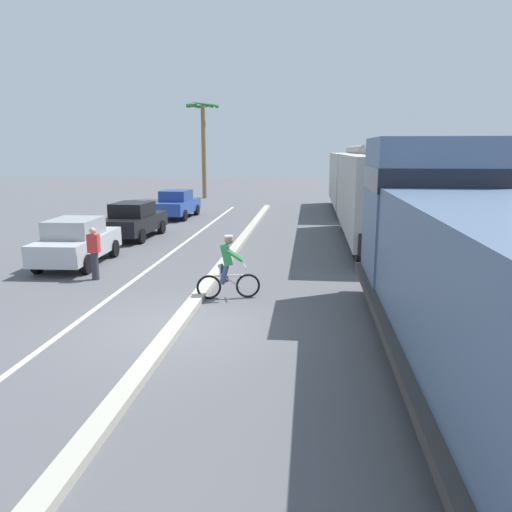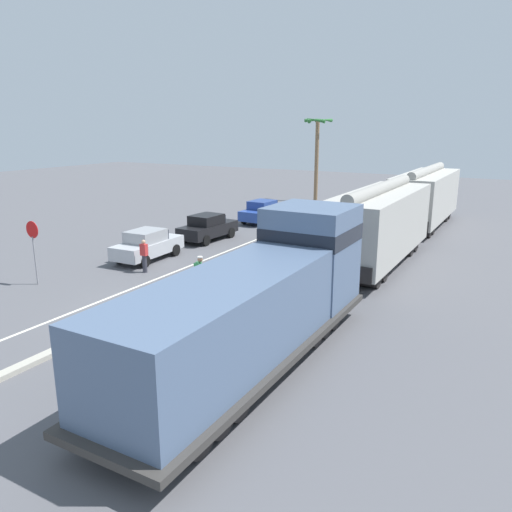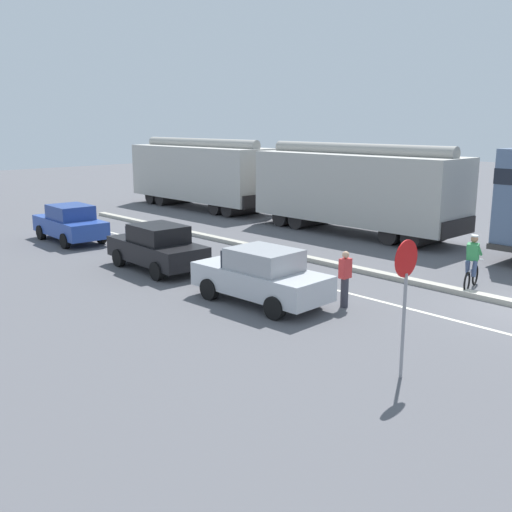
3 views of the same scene
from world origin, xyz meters
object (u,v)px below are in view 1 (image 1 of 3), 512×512
object	(u,v)px
parked_car_black	(134,220)
parked_car_blue	(177,204)
parked_car_silver	(77,242)
palm_tree_near	(203,130)
hopper_car_middle	(355,179)
cyclist	(228,269)
locomotive	(470,271)
hopper_car_lead	(379,195)
pedestrian_by_cars	(94,253)

from	to	relation	value
parked_car_black	parked_car_blue	bearing A→B (deg)	88.83
parked_car_silver	palm_tree_near	size ratio (longest dim) A/B	0.55
parked_car_black	palm_tree_near	bearing A→B (deg)	92.36
parked_car_silver	hopper_car_middle	bearing A→B (deg)	56.87
cyclist	locomotive	bearing A→B (deg)	-36.70
parked_car_black	hopper_car_lead	bearing A→B (deg)	-2.25
hopper_car_lead	pedestrian_by_cars	distance (m)	11.70
hopper_car_middle	pedestrian_by_cars	distance (m)	20.77
locomotive	palm_tree_near	world-z (taller)	palm_tree_near
palm_tree_near	pedestrian_by_cars	distance (m)	26.83
locomotive	hopper_car_lead	world-z (taller)	locomotive
pedestrian_by_cars	cyclist	bearing A→B (deg)	-19.37
hopper_car_lead	pedestrian_by_cars	xyz separation A→B (m)	(-9.38, -6.89, -1.23)
hopper_car_middle	parked_car_black	distance (m)	15.54
hopper_car_middle	hopper_car_lead	bearing A→B (deg)	-90.00
pedestrian_by_cars	parked_car_silver	bearing A→B (deg)	127.55
locomotive	parked_car_blue	size ratio (longest dim) A/B	2.72
hopper_car_lead	parked_car_black	distance (m)	10.81
parked_car_black	parked_car_blue	distance (m)	6.89
parked_car_black	pedestrian_by_cars	xyz separation A→B (m)	(1.34, -7.31, 0.03)
hopper_car_lead	parked_car_black	world-z (taller)	hopper_car_lead
cyclist	hopper_car_middle	bearing A→B (deg)	75.97
locomotive	hopper_car_middle	xyz separation A→B (m)	(0.00, 23.76, 0.28)
locomotive	parked_car_black	size ratio (longest dim) A/B	2.72
hopper_car_lead	cyclist	bearing A→B (deg)	-120.71
parked_car_silver	parked_car_black	distance (m)	5.42
hopper_car_lead	parked_car_silver	distance (m)	12.00
hopper_car_middle	parked_car_silver	bearing A→B (deg)	-123.13
parked_car_blue	palm_tree_near	size ratio (longest dim) A/B	0.55
cyclist	parked_car_blue	bearing A→B (deg)	109.52
pedestrian_by_cars	hopper_car_middle	bearing A→B (deg)	63.10
parked_car_blue	pedestrian_by_cars	world-z (taller)	same
cyclist	pedestrian_by_cars	world-z (taller)	cyclist
parked_car_silver	palm_tree_near	distance (m)	24.90
parked_car_black	pedestrian_by_cars	bearing A→B (deg)	-79.58
parked_car_black	parked_car_blue	xyz separation A→B (m)	(0.14, 6.89, 0.00)
parked_car_blue	cyclist	bearing A→B (deg)	-70.48
hopper_car_middle	cyclist	size ratio (longest dim) A/B	6.18
locomotive	pedestrian_by_cars	world-z (taller)	locomotive
cyclist	palm_tree_near	distance (m)	29.00
parked_car_black	parked_car_silver	bearing A→B (deg)	-91.15
cyclist	hopper_car_lead	bearing A→B (deg)	59.29
locomotive	hopper_car_lead	size ratio (longest dim) A/B	1.10
hopper_car_middle	parked_car_silver	world-z (taller)	hopper_car_middle
cyclist	pedestrian_by_cars	distance (m)	4.64
hopper_car_lead	palm_tree_near	bearing A→B (deg)	120.62
cyclist	palm_tree_near	bearing A→B (deg)	103.14
palm_tree_near	pedestrian_by_cars	xyz separation A→B (m)	(2.13, -26.33, -4.66)
locomotive	cyclist	world-z (taller)	locomotive
parked_car_blue	palm_tree_near	xyz separation A→B (m)	(-0.93, 12.13, 4.69)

